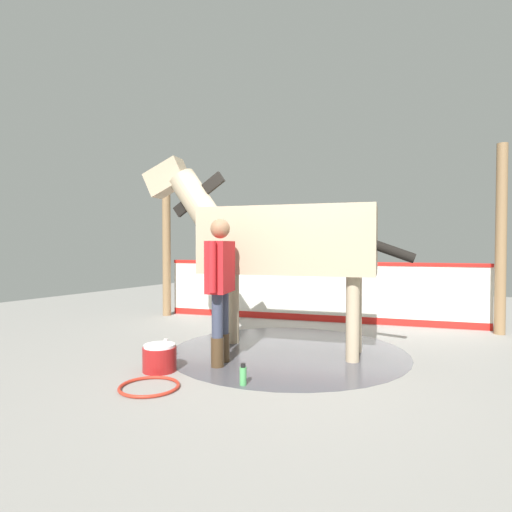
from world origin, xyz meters
The scene contains 11 objects.
ground_plane centered at (0.00, 0.00, -0.01)m, with size 16.00×16.00×0.02m, color gray.
wet_patch centered at (0.03, 0.07, 0.00)m, with size 3.07×3.07×0.00m, color #4C4C54.
barrier_wall centered at (0.56, -2.14, 0.50)m, with size 5.59×1.43×1.09m.
roof_post_near centered at (3.32, -1.19, 1.47)m, with size 0.16×0.16×2.95m, color olive.
roof_post_far centered at (-2.32, -2.55, 1.47)m, with size 0.16×0.16×2.95m, color olive.
horse centered at (0.16, 0.11, 1.46)m, with size 3.58×1.35×2.61m.
handler centered at (0.44, 1.00, 0.98)m, with size 0.36×0.65×1.69m.
wash_bucket centered at (0.86, 1.56, 0.15)m, with size 0.37×0.37×0.30m.
bottle_shampoo centered at (1.13, 1.16, 0.11)m, with size 0.08×0.08×0.25m.
bottle_spray centered at (-0.18, 1.48, 0.10)m, with size 0.07×0.07×0.22m.
hose_coil centered at (0.54, 2.02, 0.02)m, with size 0.59×0.59×0.03m, color #B72D1E.
Camera 1 is at (-2.40, 4.91, 1.39)m, focal length 29.27 mm.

